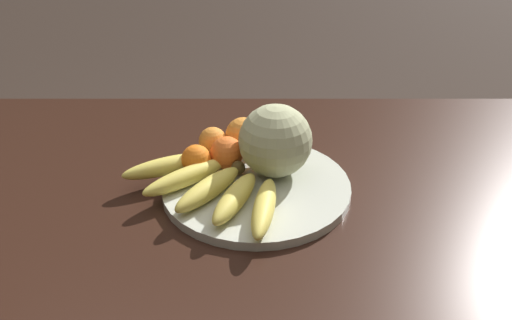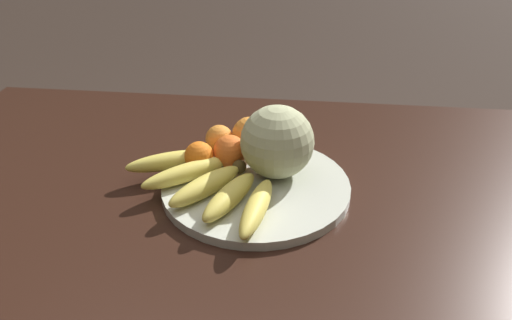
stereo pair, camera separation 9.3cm
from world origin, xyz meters
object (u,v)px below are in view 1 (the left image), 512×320
(produce_tag, at_px, (234,178))
(orange_mid_center, at_px, (196,159))
(kitchen_table, at_px, (296,241))
(melon, at_px, (275,141))
(banana_bunch, at_px, (211,187))
(orange_front_right, at_px, (243,135))
(orange_back_left, at_px, (226,153))
(orange_front_left, at_px, (212,141))
(fruit_bowl, at_px, (256,186))

(produce_tag, bearing_deg, orange_mid_center, -173.78)
(kitchen_table, relative_size, melon, 11.92)
(kitchen_table, height_order, melon, melon)
(banana_bunch, height_order, orange_front_right, orange_front_right)
(orange_front_right, bearing_deg, melon, -54.24)
(orange_back_left, distance_m, produce_tag, 0.06)
(orange_back_left, bearing_deg, orange_front_left, 118.98)
(fruit_bowl, bearing_deg, produce_tag, 163.88)
(kitchen_table, height_order, banana_bunch, banana_bunch)
(fruit_bowl, bearing_deg, orange_mid_center, 162.16)
(fruit_bowl, height_order, produce_tag, produce_tag)
(banana_bunch, relative_size, orange_front_left, 5.18)
(kitchen_table, bearing_deg, orange_back_left, 141.25)
(melon, relative_size, orange_front_right, 1.88)
(melon, xyz_separation_m, orange_mid_center, (-0.15, 0.00, -0.04))
(fruit_bowl, distance_m, orange_front_right, 0.14)
(banana_bunch, relative_size, orange_front_right, 4.05)
(orange_back_left, bearing_deg, orange_mid_center, -162.55)
(orange_mid_center, bearing_deg, fruit_bowl, -17.84)
(melon, bearing_deg, kitchen_table, -65.62)
(kitchen_table, relative_size, fruit_bowl, 4.70)
(banana_bunch, distance_m, orange_front_left, 0.16)
(orange_front_left, distance_m, produce_tag, 0.12)
(orange_mid_center, height_order, orange_back_left, orange_back_left)
(banana_bunch, distance_m, orange_mid_center, 0.09)
(orange_mid_center, height_order, produce_tag, orange_mid_center)
(orange_front_left, bearing_deg, orange_front_right, 9.80)
(kitchen_table, xyz_separation_m, banana_bunch, (-0.16, 0.01, 0.12))
(kitchen_table, distance_m, banana_bunch, 0.20)
(kitchen_table, relative_size, orange_front_right, 22.47)
(fruit_bowl, bearing_deg, orange_back_left, 136.15)
(fruit_bowl, relative_size, orange_front_right, 4.79)
(orange_front_left, xyz_separation_m, orange_mid_center, (-0.03, -0.08, -0.00))
(orange_back_left, bearing_deg, kitchen_table, -38.75)
(melon, relative_size, orange_front_left, 2.41)
(kitchen_table, xyz_separation_m, orange_front_right, (-0.10, 0.18, 0.14))
(kitchen_table, xyz_separation_m, orange_mid_center, (-0.19, 0.09, 0.13))
(orange_mid_center, bearing_deg, orange_front_left, 70.73)
(melon, bearing_deg, banana_bunch, -145.36)
(melon, relative_size, produce_tag, 1.88)
(orange_mid_center, bearing_deg, kitchen_table, -24.89)
(kitchen_table, bearing_deg, orange_mid_center, 155.11)
(melon, bearing_deg, orange_front_left, 148.63)
(melon, xyz_separation_m, orange_front_left, (-0.13, 0.08, -0.04))
(kitchen_table, bearing_deg, produce_tag, 151.66)
(banana_bunch, xyz_separation_m, orange_front_left, (-0.01, 0.16, 0.01))
(produce_tag, bearing_deg, orange_front_right, 106.89)
(orange_front_left, height_order, orange_front_right, orange_front_right)
(banana_bunch, height_order, orange_mid_center, orange_mid_center)
(orange_back_left, height_order, produce_tag, orange_back_left)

